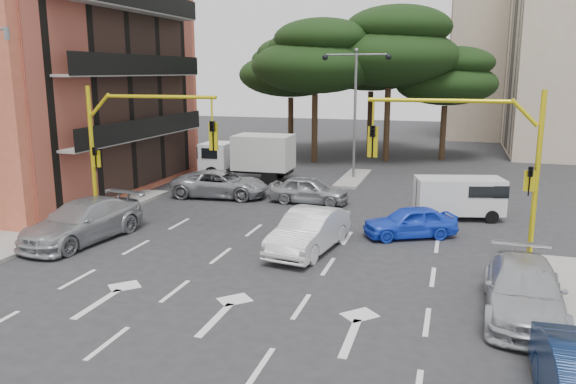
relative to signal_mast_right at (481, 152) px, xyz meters
name	(u,v)px	position (x,y,z in m)	size (l,w,h in m)	color
ground	(273,261)	(-6.80, -1.99, -3.88)	(120.00, 120.00, 0.00)	#28282B
median_strip	(353,178)	(-6.80, 14.01, -3.81)	(1.40, 6.00, 0.15)	gray
apartment_orange	(9,66)	(-24.76, 6.01, 2.97)	(15.19, 16.15, 13.70)	#AF5637
apartment_beige_far	(535,53)	(6.15, 42.01, 4.47)	(16.20, 12.15, 16.70)	tan
pine_left_near	(316,56)	(-10.75, 19.96, 3.72)	(9.15, 9.15, 10.23)	#382616
pine_center	(390,47)	(-5.75, 21.96, 4.41)	(9.98, 9.98, 11.16)	#382616
pine_left_far	(291,67)	(-13.75, 23.96, 3.03)	(8.32, 8.32, 9.30)	#382616
pine_right	(447,76)	(-1.75, 23.96, 2.33)	(7.49, 7.49, 8.37)	#382616
pine_back	(372,58)	(-7.75, 26.96, 3.72)	(9.15, 9.15, 10.23)	#382616
signal_mast_right	(481,152)	(0.00, 0.00, 0.00)	(5.79, 0.37, 6.00)	gold
signal_mast_left	(129,139)	(-13.61, 0.00, 0.00)	(5.79, 0.37, 6.00)	gold
street_lamp_center	(355,91)	(-6.80, 14.01, 1.54)	(4.16, 0.36, 7.77)	slate
car_white_hatch	(309,231)	(-5.87, -0.54, -3.11)	(1.64, 4.71, 1.55)	silver
car_blue_compact	(410,222)	(-2.43, 2.40, -3.25)	(1.50, 3.74, 1.27)	blue
car_silver_wagon	(83,221)	(-14.75, -1.82, -3.09)	(2.23, 5.49, 1.59)	#9B9EA2
car_silver_cross_a	(220,184)	(-12.72, 7.05, -3.17)	(2.36, 5.12, 1.42)	#9A9CA1
car_silver_cross_b	(309,190)	(-7.83, 7.01, -3.20)	(1.62, 4.03, 1.37)	#999CA0
car_silver_parked	(524,290)	(1.17, -4.30, -3.16)	(2.04, 5.02, 1.46)	#A9ABB1
van_white	(459,198)	(-0.57, 6.05, -2.93)	(1.73, 3.83, 1.91)	silver
box_truck_a	(248,157)	(-13.03, 12.01, -2.48)	(2.40, 5.73, 2.82)	white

